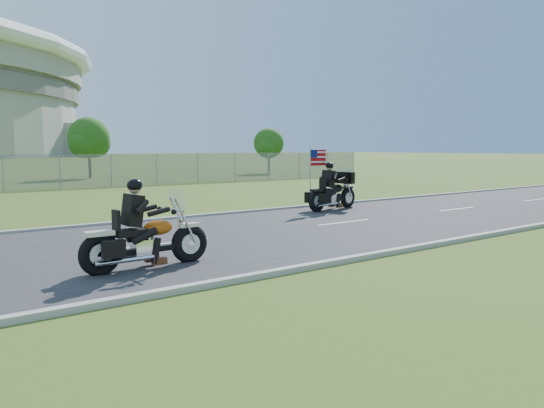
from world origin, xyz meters
TOP-DOWN VIEW (x-y plane):
  - ground at (0.00, 0.00)m, footprint 420.00×420.00m
  - road at (0.00, 0.00)m, footprint 120.00×8.00m
  - curb_north at (0.00, 4.05)m, footprint 120.00×0.18m
  - curb_south at (0.00, -4.05)m, footprint 120.00×0.18m
  - tree_fence_near at (6.04, 30.04)m, footprint 3.52×3.28m
  - tree_fence_far at (22.04, 28.03)m, footprint 3.08×2.87m
  - motorcycle_lead at (-3.56, -2.17)m, footprint 2.66×0.63m
  - motorcycle_follow at (6.17, 2.80)m, footprint 2.73×1.04m

SIDE VIEW (x-z plane):
  - ground at x=0.00m, z-range 0.00..0.00m
  - road at x=0.00m, z-range 0.00..0.04m
  - curb_north at x=0.00m, z-range -0.01..0.11m
  - curb_south at x=0.00m, z-range -0.01..0.11m
  - motorcycle_lead at x=-3.56m, z-range -0.33..1.46m
  - motorcycle_follow at x=6.17m, z-range -0.52..1.77m
  - tree_fence_far at x=22.04m, z-range 0.54..4.74m
  - tree_fence_near at x=6.04m, z-range 0.60..5.35m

